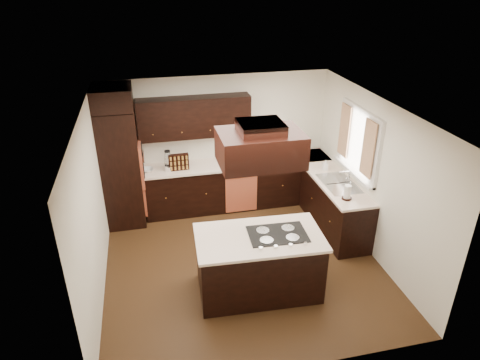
# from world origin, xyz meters

# --- Properties ---
(floor) EXTENTS (4.20, 4.20, 0.02)m
(floor) POSITION_xyz_m (0.00, 0.00, -0.01)
(floor) COLOR #51331A
(floor) RESTS_ON ground
(ceiling) EXTENTS (4.20, 4.20, 0.02)m
(ceiling) POSITION_xyz_m (0.00, 0.00, 2.51)
(ceiling) COLOR silver
(ceiling) RESTS_ON ground
(wall_back) EXTENTS (4.20, 0.02, 2.50)m
(wall_back) POSITION_xyz_m (0.00, 2.11, 1.25)
(wall_back) COLOR white
(wall_back) RESTS_ON ground
(wall_front) EXTENTS (4.20, 0.02, 2.50)m
(wall_front) POSITION_xyz_m (0.00, -2.11, 1.25)
(wall_front) COLOR white
(wall_front) RESTS_ON ground
(wall_left) EXTENTS (0.02, 4.20, 2.50)m
(wall_left) POSITION_xyz_m (-2.11, 0.00, 1.25)
(wall_left) COLOR white
(wall_left) RESTS_ON ground
(wall_right) EXTENTS (0.02, 4.20, 2.50)m
(wall_right) POSITION_xyz_m (2.11, 0.00, 1.25)
(wall_right) COLOR white
(wall_right) RESTS_ON ground
(oven_column) EXTENTS (0.65, 0.75, 2.12)m
(oven_column) POSITION_xyz_m (-1.78, 1.71, 1.06)
(oven_column) COLOR black
(oven_column) RESTS_ON floor
(wall_oven_face) EXTENTS (0.05, 0.62, 0.78)m
(wall_oven_face) POSITION_xyz_m (-1.43, 1.71, 1.12)
(wall_oven_face) COLOR #CD5C3C
(wall_oven_face) RESTS_ON oven_column
(base_cabinets_back) EXTENTS (2.93, 0.60, 0.88)m
(base_cabinets_back) POSITION_xyz_m (0.03, 1.80, 0.44)
(base_cabinets_back) COLOR black
(base_cabinets_back) RESTS_ON floor
(base_cabinets_right) EXTENTS (0.60, 2.40, 0.88)m
(base_cabinets_right) POSITION_xyz_m (1.80, 0.90, 0.44)
(base_cabinets_right) COLOR black
(base_cabinets_right) RESTS_ON floor
(countertop_back) EXTENTS (2.93, 0.63, 0.04)m
(countertop_back) POSITION_xyz_m (0.03, 1.79, 0.90)
(countertop_back) COLOR #FFE5CF
(countertop_back) RESTS_ON base_cabinets_back
(countertop_right) EXTENTS (0.63, 2.40, 0.04)m
(countertop_right) POSITION_xyz_m (1.79, 0.90, 0.90)
(countertop_right) COLOR #FFE5CF
(countertop_right) RESTS_ON base_cabinets_right
(upper_cabinets) EXTENTS (2.00, 0.34, 0.72)m
(upper_cabinets) POSITION_xyz_m (-0.43, 1.93, 1.81)
(upper_cabinets) COLOR black
(upper_cabinets) RESTS_ON wall_back
(dishwasher_front) EXTENTS (0.60, 0.05, 0.72)m
(dishwasher_front) POSITION_xyz_m (0.33, 1.50, 0.40)
(dishwasher_front) COLOR #CD5C3C
(dishwasher_front) RESTS_ON floor
(window_frame) EXTENTS (0.06, 1.32, 1.12)m
(window_frame) POSITION_xyz_m (2.07, 0.55, 1.65)
(window_frame) COLOR white
(window_frame) RESTS_ON wall_right
(window_pane) EXTENTS (0.00, 1.20, 1.00)m
(window_pane) POSITION_xyz_m (2.10, 0.55, 1.65)
(window_pane) COLOR white
(window_pane) RESTS_ON wall_right
(curtain_left) EXTENTS (0.02, 0.34, 0.90)m
(curtain_left) POSITION_xyz_m (2.01, 0.13, 1.70)
(curtain_left) COLOR beige
(curtain_left) RESTS_ON wall_right
(curtain_right) EXTENTS (0.02, 0.34, 0.90)m
(curtain_right) POSITION_xyz_m (2.01, 0.97, 1.70)
(curtain_right) COLOR beige
(curtain_right) RESTS_ON wall_right
(sink_rim) EXTENTS (0.52, 0.84, 0.01)m
(sink_rim) POSITION_xyz_m (1.80, 0.55, 0.92)
(sink_rim) COLOR silver
(sink_rim) RESTS_ON countertop_right
(island) EXTENTS (1.72, 1.00, 0.88)m
(island) POSITION_xyz_m (0.08, -0.68, 0.44)
(island) COLOR black
(island) RESTS_ON floor
(island_top) EXTENTS (1.79, 1.06, 0.04)m
(island_top) POSITION_xyz_m (0.08, -0.68, 0.90)
(island_top) COLOR #FFE5CF
(island_top) RESTS_ON island
(cooktop) EXTENTS (0.82, 0.57, 0.01)m
(cooktop) POSITION_xyz_m (0.33, -0.69, 0.93)
(cooktop) COLOR black
(cooktop) RESTS_ON island_top
(range_hood) EXTENTS (1.05, 0.72, 0.42)m
(range_hood) POSITION_xyz_m (0.10, -0.55, 2.16)
(range_hood) COLOR black
(range_hood) RESTS_ON ceiling
(hood_duct) EXTENTS (0.55, 0.50, 0.13)m
(hood_duct) POSITION_xyz_m (0.10, -0.55, 2.44)
(hood_duct) COLOR black
(hood_duct) RESTS_ON ceiling
(blender_base) EXTENTS (0.15, 0.15, 0.10)m
(blender_base) POSITION_xyz_m (-0.96, 1.72, 0.97)
(blender_base) COLOR silver
(blender_base) RESTS_ON countertop_back
(blender_pitcher) EXTENTS (0.13, 0.13, 0.26)m
(blender_pitcher) POSITION_xyz_m (-0.96, 1.72, 1.15)
(blender_pitcher) COLOR silver
(blender_pitcher) RESTS_ON blender_base
(spice_rack) EXTENTS (0.36, 0.10, 0.30)m
(spice_rack) POSITION_xyz_m (-0.78, 1.70, 1.07)
(spice_rack) COLOR black
(spice_rack) RESTS_ON countertop_back
(mixing_bowl) EXTENTS (0.24, 0.24, 0.06)m
(mixing_bowl) POSITION_xyz_m (-1.35, 1.75, 0.95)
(mixing_bowl) COLOR white
(mixing_bowl) RESTS_ON countertop_back
(soap_bottle) EXTENTS (0.09, 0.10, 0.19)m
(soap_bottle) POSITION_xyz_m (1.79, 1.11, 1.01)
(soap_bottle) COLOR white
(soap_bottle) RESTS_ON countertop_right
(paper_towel) EXTENTS (0.13, 0.13, 0.24)m
(paper_towel) POSITION_xyz_m (1.69, 0.02, 1.04)
(paper_towel) COLOR white
(paper_towel) RESTS_ON countertop_right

